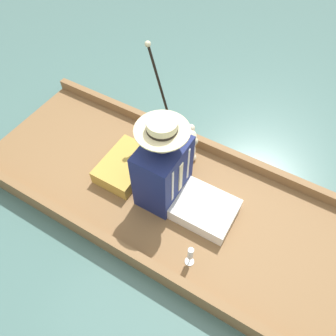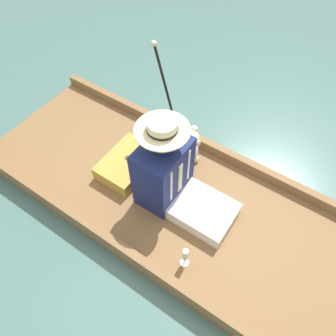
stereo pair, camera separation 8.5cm
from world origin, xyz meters
name	(u,v)px [view 1 (the left image)]	position (x,y,z in m)	size (l,w,h in m)	color
ground_plane	(162,197)	(0.00, 0.00, 0.00)	(16.00, 16.00, 0.00)	#476B66
punt_boat	(161,193)	(0.00, 0.00, 0.06)	(1.19, 2.99, 0.19)	brown
seat_cushion	(125,166)	(-0.02, -0.35, 0.16)	(0.47, 0.33, 0.12)	#B7933D
seated_person	(171,175)	(0.01, 0.09, 0.39)	(0.40, 0.75, 0.78)	white
teddy_bear	(187,148)	(-0.35, 0.03, 0.28)	(0.27, 0.16, 0.39)	beige
wine_glass	(190,255)	(0.40, 0.46, 0.22)	(0.06, 0.06, 0.20)	silver
walking_cane	(161,90)	(-0.50, -0.29, 0.62)	(0.04, 0.28, 0.90)	black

